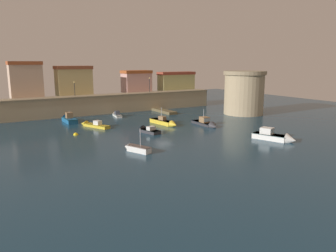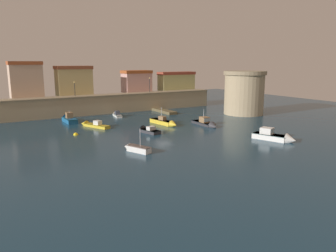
# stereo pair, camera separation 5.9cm
# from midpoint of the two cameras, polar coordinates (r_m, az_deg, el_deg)

# --- Properties ---
(ground_plane) EXTENTS (123.31, 123.31, 0.00)m
(ground_plane) POSITION_cam_midpoint_polar(r_m,az_deg,el_deg) (54.85, -0.80, -0.65)
(ground_plane) COLOR #19384C
(quay_wall) EXTENTS (49.55, 3.77, 4.14)m
(quay_wall) POSITION_cam_midpoint_polar(r_m,az_deg,el_deg) (74.40, -9.44, 3.96)
(quay_wall) COLOR tan
(quay_wall) RESTS_ON ground
(old_town_backdrop) EXTENTS (44.34, 4.70, 7.46)m
(old_town_backdrop) POSITION_cam_midpoint_polar(r_m,az_deg,el_deg) (76.76, -12.05, 7.79)
(old_town_backdrop) COLOR #D1AD91
(old_town_backdrop) RESTS_ON ground
(fortress_tower) EXTENTS (9.12, 9.12, 9.30)m
(fortress_tower) POSITION_cam_midpoint_polar(r_m,az_deg,el_deg) (72.73, 13.14, 5.74)
(fortress_tower) COLOR tan
(fortress_tower) RESTS_ON ground
(pier_dock) EXTENTS (2.04, 8.11, 0.70)m
(pier_dock) POSITION_cam_midpoint_polar(r_m,az_deg,el_deg) (73.60, -0.74, 2.63)
(pier_dock) COLOR brown
(pier_dock) RESTS_ON ground
(quay_lamp_0) EXTENTS (0.32, 0.32, 3.05)m
(quay_lamp_0) POSITION_cam_midpoint_polar(r_m,az_deg,el_deg) (71.33, -16.08, 6.70)
(quay_lamp_0) COLOR black
(quay_lamp_0) RESTS_ON quay_wall
(quay_lamp_1) EXTENTS (0.32, 0.32, 3.45)m
(quay_lamp_1) POSITION_cam_midpoint_polar(r_m,az_deg,el_deg) (77.72, -3.28, 7.62)
(quay_lamp_1) COLOR black
(quay_lamp_1) RESTS_ON quay_wall
(moored_boat_0) EXTENTS (2.63, 4.18, 3.22)m
(moored_boat_0) POSITION_cam_midpoint_polar(r_m,az_deg,el_deg) (41.73, -5.66, -3.91)
(moored_boat_0) COLOR white
(moored_boat_0) RESTS_ON ground
(moored_boat_1) EXTENTS (3.93, 6.75, 1.60)m
(moored_boat_1) POSITION_cam_midpoint_polar(r_m,az_deg,el_deg) (58.82, -13.07, 0.21)
(moored_boat_1) COLOR gold
(moored_boat_1) RESTS_ON ground
(moored_boat_2) EXTENTS (2.37, 7.17, 3.41)m
(moored_boat_2) POSITION_cam_midpoint_polar(r_m,az_deg,el_deg) (59.12, -0.60, 0.68)
(moored_boat_2) COLOR gold
(moored_boat_2) RESTS_ON ground
(moored_boat_3) EXTENTS (2.60, 4.74, 1.59)m
(moored_boat_3) POSITION_cam_midpoint_polar(r_m,az_deg,el_deg) (52.88, -3.77, -0.74)
(moored_boat_3) COLOR #333338
(moored_boat_3) RESTS_ON ground
(moored_boat_4) EXTENTS (1.93, 6.94, 3.39)m
(moored_boat_4) POSITION_cam_midpoint_polar(r_m,az_deg,el_deg) (58.49, 6.77, 0.44)
(moored_boat_4) COLOR #333338
(moored_boat_4) RESTS_ON ground
(moored_boat_5) EXTENTS (3.86, 6.50, 2.21)m
(moored_boat_5) POSITION_cam_midpoint_polar(r_m,az_deg,el_deg) (49.79, 18.27, -1.79)
(moored_boat_5) COLOR white
(moored_boat_5) RESTS_ON ground
(moored_boat_6) EXTENTS (1.87, 5.14, 1.51)m
(moored_boat_6) POSITION_cam_midpoint_polar(r_m,az_deg,el_deg) (69.29, -9.03, 2.01)
(moored_boat_6) COLOR white
(moored_boat_6) RESTS_ON ground
(moored_boat_7) EXTENTS (1.87, 6.21, 2.70)m
(moored_boat_7) POSITION_cam_midpoint_polar(r_m,az_deg,el_deg) (64.92, -17.08, 1.20)
(moored_boat_7) COLOR #195689
(moored_boat_7) RESTS_ON ground
(mooring_buoy_0) EXTENTS (0.75, 0.75, 0.75)m
(mooring_buoy_0) POSITION_cam_midpoint_polar(r_m,az_deg,el_deg) (52.89, -15.88, -1.53)
(mooring_buoy_0) COLOR yellow
(mooring_buoy_0) RESTS_ON ground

